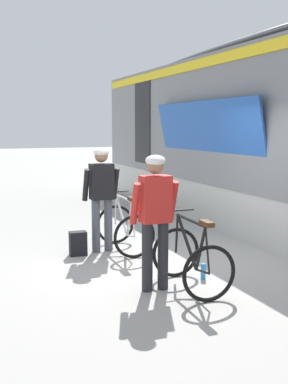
% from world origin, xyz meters
% --- Properties ---
extents(ground_plane, '(80.00, 80.00, 0.00)m').
position_xyz_m(ground_plane, '(0.00, 0.00, 0.00)').
color(ground_plane, '#A09E99').
extents(cyclist_near_in_red, '(0.62, 0.32, 1.76)m').
position_xyz_m(cyclist_near_in_red, '(-0.89, -0.80, 1.05)').
color(cyclist_near_in_red, '#232328').
rests_on(cyclist_near_in_red, ground).
extents(cyclist_far_in_dark, '(0.62, 0.32, 1.76)m').
position_xyz_m(cyclist_far_in_dark, '(-0.97, 1.29, 1.05)').
color(cyclist_far_in_dark, '#4C515B').
rests_on(cyclist_far_in_dark, ground).
extents(bicycle_near_black, '(0.76, 1.10, 0.99)m').
position_xyz_m(bicycle_near_black, '(-0.43, -0.94, 0.40)').
color(bicycle_near_black, black).
rests_on(bicycle_near_black, ground).
extents(bicycle_far_white, '(0.72, 1.08, 0.99)m').
position_xyz_m(bicycle_far_white, '(-0.60, 1.19, 0.40)').
color(bicycle_far_white, black).
rests_on(bicycle_far_white, ground).
extents(backpack_on_platform, '(0.29, 0.20, 0.40)m').
position_xyz_m(backpack_on_platform, '(-1.42, 1.19, 0.20)').
color(backpack_on_platform, black).
rests_on(backpack_on_platform, ground).
extents(water_bottle_near_the_bikes, '(0.07, 0.07, 0.22)m').
position_xyz_m(water_bottle_near_the_bikes, '(-0.09, -0.65, 0.11)').
color(water_bottle_near_the_bikes, '#338CCC').
rests_on(water_bottle_near_the_bikes, ground).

